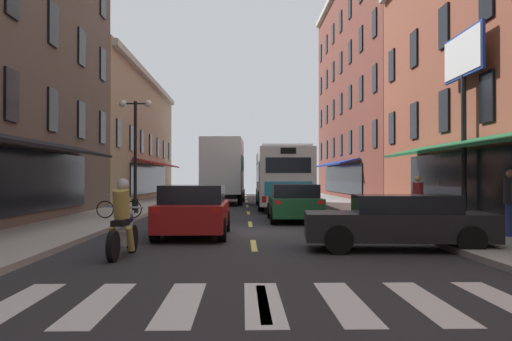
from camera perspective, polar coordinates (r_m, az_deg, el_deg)
ground_plane at (r=17.83m, az=-0.45°, el=-6.27°), size 34.80×80.00×0.10m
lane_centre_dashes at (r=17.58m, az=-0.43°, el=-6.17°), size 0.14×73.90×0.01m
crosswalk_near at (r=7.93m, az=0.72°, el=-12.91°), size 7.10×2.80×0.01m
sidewalk_left at (r=18.68m, az=-18.94°, el=-5.60°), size 3.00×80.00×0.14m
sidewalk_right at (r=18.86m, az=17.87°, el=-5.56°), size 3.00×80.00×0.14m
billboard_sign at (r=20.51m, az=19.86°, el=8.85°), size 0.40×3.26×6.38m
transit_bus at (r=31.64m, az=2.50°, el=-0.66°), size 2.73×11.57×3.24m
box_truck at (r=36.35m, az=-3.21°, el=-0.07°), size 2.66×7.46×4.04m
sedan_near at (r=13.79m, az=13.99°, el=-4.91°), size 4.38×2.18×1.28m
sedan_mid at (r=22.11m, az=3.82°, el=-3.18°), size 2.00×4.48×1.42m
sedan_far at (r=16.52m, az=-6.21°, el=-3.96°), size 2.01×4.33×1.46m
motorcycle_rider at (r=12.48m, az=-13.05°, el=-5.15°), size 0.62×2.07×1.66m
bicycle_near at (r=22.45m, az=-13.39°, el=-3.69°), size 1.71×0.48×0.91m
pedestrian_mid at (r=20.75m, az=15.74°, el=-2.68°), size 0.36×0.36×1.59m
pedestrian_far at (r=16.41m, az=23.93°, el=-2.86°), size 0.36×0.36×1.75m
street_lamp_twin at (r=25.63m, az=-11.87°, el=2.00°), size 1.42×0.32×4.93m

